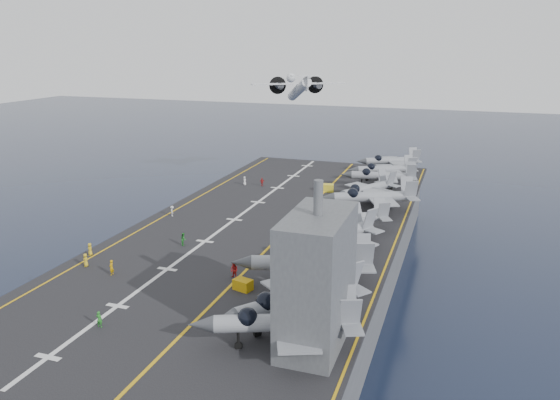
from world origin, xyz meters
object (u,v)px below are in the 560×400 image
(island_superstructure, at_px, (317,264))
(tow_cart_a, at_px, (243,285))
(fighter_jet_0, at_px, (286,321))
(transport_plane, at_px, (299,89))

(island_superstructure, xyz_separation_m, tow_cart_a, (-10.30, 7.77, -6.90))
(island_superstructure, relative_size, fighter_jet_0, 0.85)
(island_superstructure, height_order, tow_cart_a, island_superstructure)
(island_superstructure, bearing_deg, tow_cart_a, 142.98)
(tow_cart_a, distance_m, transport_plane, 83.08)
(fighter_jet_0, distance_m, transport_plane, 93.98)
(island_superstructure, bearing_deg, transport_plane, 107.94)
(island_superstructure, distance_m, transport_plane, 92.36)
(fighter_jet_0, bearing_deg, transport_plane, 106.29)
(fighter_jet_0, xyz_separation_m, tow_cart_a, (-8.08, 9.61, -2.01))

